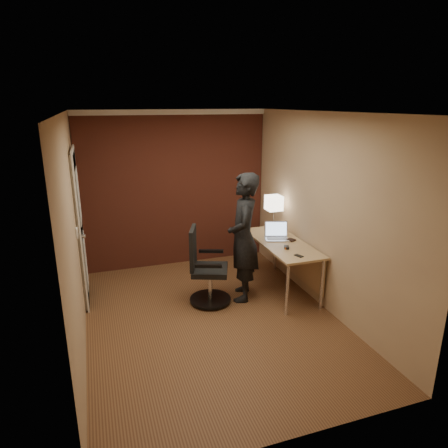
{
  "coord_description": "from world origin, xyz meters",
  "views": [
    {
      "loc": [
        -1.27,
        -4.26,
        2.6
      ],
      "look_at": [
        0.35,
        0.55,
        1.05
      ],
      "focal_mm": 32.0,
      "sensor_mm": 36.0,
      "label": 1
    }
  ],
  "objects_px": {
    "desk": "(286,250)",
    "desk_lamp": "(274,203)",
    "mouse": "(287,247)",
    "office_chair": "(205,271)",
    "phone": "(299,256)",
    "laptop": "(276,234)",
    "wallet": "(291,240)",
    "person": "(243,238)"
  },
  "relations": [
    {
      "from": "mouse",
      "to": "office_chair",
      "type": "height_order",
      "value": "office_chair"
    },
    {
      "from": "laptop",
      "to": "desk_lamp",
      "type": "bearing_deg",
      "value": 71.59
    },
    {
      "from": "desk_lamp",
      "to": "mouse",
      "type": "bearing_deg",
      "value": -102.52
    },
    {
      "from": "person",
      "to": "mouse",
      "type": "bearing_deg",
      "value": 88.98
    },
    {
      "from": "desk",
      "to": "mouse",
      "type": "relative_size",
      "value": 15.0
    },
    {
      "from": "person",
      "to": "office_chair",
      "type": "bearing_deg",
      "value": -71.87
    },
    {
      "from": "desk",
      "to": "desk_lamp",
      "type": "relative_size",
      "value": 2.8
    },
    {
      "from": "desk_lamp",
      "to": "laptop",
      "type": "xyz_separation_m",
      "value": [
        -0.13,
        -0.38,
        -0.35
      ]
    },
    {
      "from": "person",
      "to": "phone",
      "type": "bearing_deg",
      "value": 67.91
    },
    {
      "from": "person",
      "to": "wallet",
      "type": "bearing_deg",
      "value": 114.66
    },
    {
      "from": "mouse",
      "to": "person",
      "type": "height_order",
      "value": "person"
    },
    {
      "from": "laptop",
      "to": "wallet",
      "type": "height_order",
      "value": "laptop"
    },
    {
      "from": "wallet",
      "to": "office_chair",
      "type": "relative_size",
      "value": 0.11
    },
    {
      "from": "laptop",
      "to": "office_chair",
      "type": "height_order",
      "value": "office_chair"
    },
    {
      "from": "phone",
      "to": "wallet",
      "type": "bearing_deg",
      "value": 51.11
    },
    {
      "from": "desk",
      "to": "mouse",
      "type": "xyz_separation_m",
      "value": [
        -0.13,
        -0.26,
        0.14
      ]
    },
    {
      "from": "laptop",
      "to": "wallet",
      "type": "relative_size",
      "value": 3.57
    },
    {
      "from": "wallet",
      "to": "desk_lamp",
      "type": "bearing_deg",
      "value": 93.1
    },
    {
      "from": "desk",
      "to": "phone",
      "type": "bearing_deg",
      "value": -101.5
    },
    {
      "from": "desk_lamp",
      "to": "mouse",
      "type": "relative_size",
      "value": 5.35
    },
    {
      "from": "desk",
      "to": "person",
      "type": "distance_m",
      "value": 0.73
    },
    {
      "from": "desk_lamp",
      "to": "phone",
      "type": "height_order",
      "value": "desk_lamp"
    },
    {
      "from": "desk_lamp",
      "to": "wallet",
      "type": "relative_size",
      "value": 4.86
    },
    {
      "from": "wallet",
      "to": "phone",
      "type": "bearing_deg",
      "value": -108.35
    },
    {
      "from": "mouse",
      "to": "phone",
      "type": "bearing_deg",
      "value": -64.65
    },
    {
      "from": "desk_lamp",
      "to": "mouse",
      "type": "xyz_separation_m",
      "value": [
        -0.18,
        -0.8,
        -0.4
      ]
    },
    {
      "from": "desk",
      "to": "desk_lamp",
      "type": "distance_m",
      "value": 0.77
    },
    {
      "from": "phone",
      "to": "wallet",
      "type": "relative_size",
      "value": 1.05
    },
    {
      "from": "desk",
      "to": "phone",
      "type": "xyz_separation_m",
      "value": [
        -0.11,
        -0.56,
        0.13
      ]
    },
    {
      "from": "phone",
      "to": "office_chair",
      "type": "xyz_separation_m",
      "value": [
        -1.09,
        0.54,
        -0.28
      ]
    },
    {
      "from": "office_chair",
      "to": "person",
      "type": "distance_m",
      "value": 0.68
    },
    {
      "from": "office_chair",
      "to": "phone",
      "type": "bearing_deg",
      "value": -26.27
    },
    {
      "from": "wallet",
      "to": "laptop",
      "type": "bearing_deg",
      "value": 133.97
    },
    {
      "from": "laptop",
      "to": "mouse",
      "type": "distance_m",
      "value": 0.43
    },
    {
      "from": "laptop",
      "to": "phone",
      "type": "xyz_separation_m",
      "value": [
        -0.03,
        -0.73,
        -0.06
      ]
    },
    {
      "from": "desk_lamp",
      "to": "office_chair",
      "type": "bearing_deg",
      "value": -155.64
    },
    {
      "from": "desk",
      "to": "office_chair",
      "type": "bearing_deg",
      "value": -178.77
    },
    {
      "from": "phone",
      "to": "office_chair",
      "type": "distance_m",
      "value": 1.25
    },
    {
      "from": "laptop",
      "to": "office_chair",
      "type": "bearing_deg",
      "value": -170.44
    },
    {
      "from": "wallet",
      "to": "person",
      "type": "relative_size",
      "value": 0.06
    },
    {
      "from": "office_chair",
      "to": "mouse",
      "type": "bearing_deg",
      "value": -12.47
    },
    {
      "from": "phone",
      "to": "mouse",
      "type": "bearing_deg",
      "value": 73.06
    }
  ]
}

